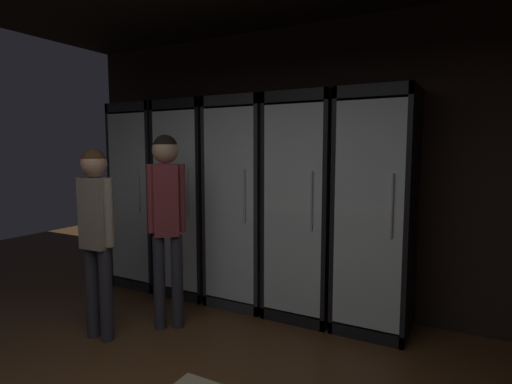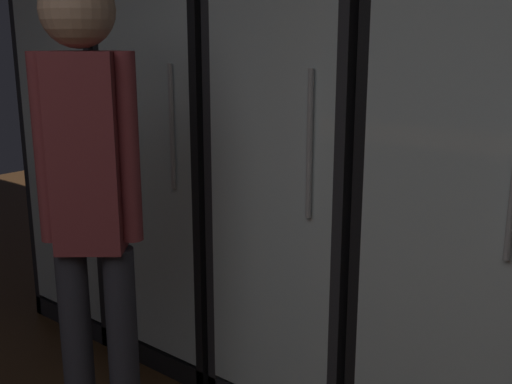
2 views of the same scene
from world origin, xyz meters
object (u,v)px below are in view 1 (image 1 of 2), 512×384
object	(u,v)px
cooler_far_left	(148,196)
cooler_center	(245,203)
cooler_right	(305,210)
cooler_far_right	(377,214)
shopper_near	(167,207)
cooler_left	(193,200)
shopper_far	(96,223)

from	to	relation	value
cooler_far_left	cooler_center	world-z (taller)	same
cooler_far_left	cooler_center	bearing A→B (deg)	-0.04
cooler_right	cooler_far_left	bearing A→B (deg)	-179.95
cooler_center	cooler_far_right	world-z (taller)	same
cooler_far_left	cooler_center	size ratio (longest dim) A/B	1.00
cooler_center	cooler_right	size ratio (longest dim) A/B	1.00
cooler_right	shopper_near	world-z (taller)	cooler_right
cooler_far_left	cooler_far_right	xyz separation A→B (m)	(2.65, 0.00, -0.01)
cooler_left	shopper_near	size ratio (longest dim) A/B	1.23
cooler_far_right	shopper_near	world-z (taller)	cooler_far_right
cooler_right	cooler_center	bearing A→B (deg)	-179.79
cooler_far_right	shopper_far	bearing A→B (deg)	-146.12
cooler_left	shopper_far	world-z (taller)	cooler_left
cooler_far_right	shopper_far	distance (m)	2.37
cooler_far_right	cooler_left	bearing A→B (deg)	-179.97
cooler_left	cooler_far_right	xyz separation A→B (m)	(1.98, 0.00, 0.01)
cooler_far_left	cooler_left	bearing A→B (deg)	0.17
cooler_center	shopper_near	world-z (taller)	cooler_center
cooler_left	shopper_near	xyz separation A→B (m)	(0.39, -0.88, 0.06)
cooler_far_left	cooler_center	xyz separation A→B (m)	(1.32, -0.00, -0.00)
cooler_left	cooler_far_right	world-z (taller)	same
cooler_left	shopper_far	xyz separation A→B (m)	(0.02, -1.32, -0.04)
cooler_far_left	shopper_far	xyz separation A→B (m)	(0.68, -1.32, -0.05)
cooler_far_right	cooler_far_left	bearing A→B (deg)	-179.94
cooler_center	shopper_far	bearing A→B (deg)	-116.10
cooler_far_right	shopper_far	xyz separation A→B (m)	(-1.97, -1.32, -0.05)
cooler_far_left	shopper_near	world-z (taller)	cooler_far_left
cooler_far_right	shopper_far	world-z (taller)	cooler_far_right
cooler_center	cooler_left	bearing A→B (deg)	179.76
cooler_right	shopper_far	world-z (taller)	cooler_right
shopper_near	shopper_far	xyz separation A→B (m)	(-0.37, -0.44, -0.11)
cooler_far_left	cooler_right	xyz separation A→B (m)	(1.98, 0.00, -0.02)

